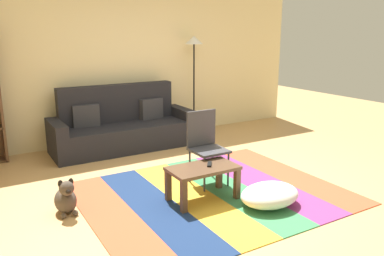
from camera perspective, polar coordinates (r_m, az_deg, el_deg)
ground_plane at (r=4.84m, az=2.45°, el=-8.29°), size 14.00×14.00×0.00m
back_wall at (r=6.77m, az=-9.42°, el=9.74°), size 6.80×0.10×2.70m
rug at (r=4.57m, az=2.94°, el=-9.59°), size 2.89×2.36×0.01m
couch at (r=6.32m, az=-10.12°, el=0.10°), size 2.26×0.80×1.00m
coffee_table at (r=4.30m, az=1.60°, el=-6.65°), size 0.76×0.43×0.38m
pouf at (r=4.30m, az=11.36°, el=-9.62°), size 0.68×0.50×0.24m
dog at (r=4.26m, az=-18.07°, el=-9.85°), size 0.22×0.35×0.40m
standing_lamp at (r=6.96m, az=0.29°, el=11.01°), size 0.32×0.32×1.76m
tv_remote at (r=4.33m, az=2.59°, el=-5.33°), size 0.12×0.15×0.02m
folding_chair at (r=4.73m, az=1.95°, el=-1.95°), size 0.40×0.40×0.90m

